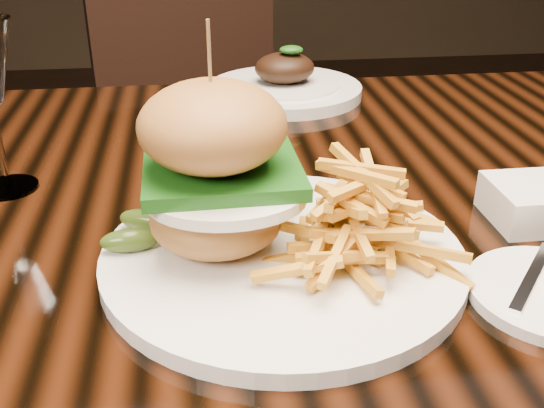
{
  "coord_description": "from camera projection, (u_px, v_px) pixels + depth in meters",
  "views": [
    {
      "loc": [
        -0.1,
        -0.61,
        1.06
      ],
      "look_at": [
        -0.04,
        -0.13,
        0.81
      ],
      "focal_mm": 42.0,
      "sensor_mm": 36.0,
      "label": 1
    }
  ],
  "objects": [
    {
      "name": "dining_table",
      "position": [
        293.0,
        256.0,
        0.73
      ],
      "size": [
        1.6,
        0.9,
        0.75
      ],
      "color": "black",
      "rests_on": "ground"
    },
    {
      "name": "burger_plate",
      "position": [
        278.0,
        207.0,
        0.54
      ],
      "size": [
        0.32,
        0.32,
        0.21
      ],
      "rotation": [
        0.0,
        0.0,
        -0.19
      ],
      "color": "white",
      "rests_on": "dining_table"
    },
    {
      "name": "ramekin",
      "position": [
        533.0,
        203.0,
        0.63
      ],
      "size": [
        0.11,
        0.11,
        0.04
      ],
      "primitive_type": "cube",
      "rotation": [
        0.0,
        0.0,
        -0.38
      ],
      "color": "white",
      "rests_on": "dining_table"
    },
    {
      "name": "far_dish",
      "position": [
        284.0,
        86.0,
        1.01
      ],
      "size": [
        0.24,
        0.24,
        0.08
      ],
      "rotation": [
        0.0,
        0.0,
        -0.15
      ],
      "color": "white",
      "rests_on": "dining_table"
    },
    {
      "name": "chair_far",
      "position": [
        201.0,
        117.0,
        1.56
      ],
      "size": [
        0.56,
        0.57,
        0.95
      ],
      "rotation": [
        0.0,
        0.0,
        0.26
      ],
      "color": "black",
      "rests_on": "ground"
    }
  ]
}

